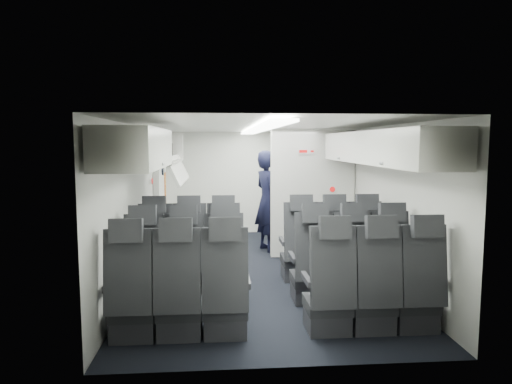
{
  "coord_description": "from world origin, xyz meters",
  "views": [
    {
      "loc": [
        -0.56,
        -6.69,
        1.91
      ],
      "look_at": [
        0.0,
        0.4,
        1.15
      ],
      "focal_mm": 32.0,
      "sensor_mm": 36.0,
      "label": 1
    }
  ],
  "objects": [
    {
      "name": "overhead_bin_right_front",
      "position": [
        1.4,
        -0.25,
        1.86
      ],
      "size": [
        0.53,
        1.7,
        0.4
      ],
      "color": "silver",
      "rests_on": "cabin_shell"
    },
    {
      "name": "overhead_bin_right_rear",
      "position": [
        1.4,
        -2.0,
        1.86
      ],
      "size": [
        0.53,
        1.8,
        0.4
      ],
      "color": "silver",
      "rests_on": "cabin_shell"
    },
    {
      "name": "flight_attendant",
      "position": [
        0.28,
        1.32,
        0.89
      ],
      "size": [
        0.64,
        0.76,
        1.78
      ],
      "primitive_type": "imported",
      "rotation": [
        0.0,
        0.0,
        1.95
      ],
      "color": "black",
      "rests_on": "ground"
    },
    {
      "name": "galley_unit",
      "position": [
        0.95,
        2.72,
        0.95
      ],
      "size": [
        0.85,
        0.52,
        1.9
      ],
      "color": "#939399",
      "rests_on": "cabin_shell"
    },
    {
      "name": "seat_row_mid",
      "position": [
        -0.0,
        -1.43,
        0.4
      ],
      "size": [
        3.33,
        0.56,
        1.24
      ],
      "color": "#262729",
      "rests_on": "cabin_shell"
    },
    {
      "name": "overhead_bin_left_front_open",
      "position": [
        -1.44,
        -0.25,
        1.74
      ],
      "size": [
        0.64,
        1.7,
        0.72
      ],
      "color": "#9E9E93",
      "rests_on": "cabin_shell"
    },
    {
      "name": "bulkhead_partition",
      "position": [
        0.98,
        0.8,
        1.08
      ],
      "size": [
        1.4,
        0.15,
        2.13
      ],
      "color": "white",
      "rests_on": "cabin_shell"
    },
    {
      "name": "boarding_door",
      "position": [
        -1.64,
        1.55,
        0.95
      ],
      "size": [
        0.12,
        1.27,
        1.86
      ],
      "color": "silver",
      "rests_on": "cabin_shell"
    },
    {
      "name": "overhead_bin_left_rear",
      "position": [
        -1.4,
        -2.0,
        1.86
      ],
      "size": [
        0.53,
        1.8,
        0.4
      ],
      "color": "silver",
      "rests_on": "cabin_shell"
    },
    {
      "name": "carry_on_bag",
      "position": [
        -1.43,
        0.05,
        1.8
      ],
      "size": [
        0.39,
        0.3,
        0.21
      ],
      "primitive_type": "cube",
      "rotation": [
        0.0,
        0.0,
        0.15
      ],
      "color": "black",
      "rests_on": "overhead_bin_left_front_open"
    },
    {
      "name": "seat_row_front",
      "position": [
        -0.0,
        -0.53,
        0.4
      ],
      "size": [
        3.33,
        0.56,
        1.24
      ],
      "color": "#262729",
      "rests_on": "cabin_shell"
    },
    {
      "name": "papers",
      "position": [
        0.47,
        1.27,
        1.1
      ],
      "size": [
        0.22,
        0.08,
        0.15
      ],
      "primitive_type": "cube",
      "rotation": [
        0.0,
        0.0,
        -0.25
      ],
      "color": "white",
      "rests_on": "flight_attendant"
    },
    {
      "name": "cabin_shell",
      "position": [
        0.0,
        0.0,
        1.12
      ],
      "size": [
        3.41,
        6.01,
        2.16
      ],
      "color": "black",
      "rests_on": "ground"
    },
    {
      "name": "seat_row_rear",
      "position": [
        -0.0,
        -2.33,
        0.4
      ],
      "size": [
        3.33,
        0.56,
        1.24
      ],
      "color": "#262729",
      "rests_on": "cabin_shell"
    }
  ]
}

